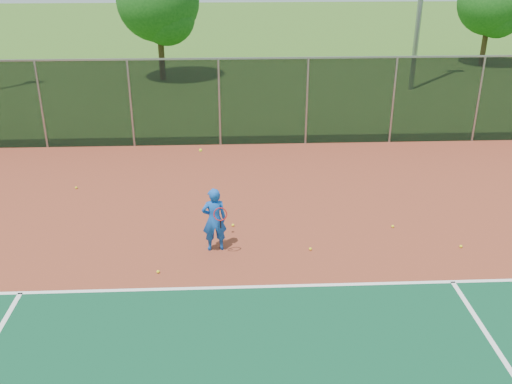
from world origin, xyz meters
TOP-DOWN VIEW (x-y plane):
  - court_apron at (0.00, 2.00)m, footprint 30.00×20.00m
  - fence_back at (0.00, 12.00)m, footprint 30.00×0.06m
  - tennis_player at (-3.05, 4.63)m, footprint 0.61×0.64m
  - practice_ball_0 at (-2.62, 5.76)m, footprint 0.07×0.07m
  - practice_ball_1 at (1.39, 5.51)m, footprint 0.07×0.07m
  - practice_ball_2 at (-7.14, 8.32)m, footprint 0.07×0.07m
  - practice_ball_5 at (-0.83, 4.48)m, footprint 0.07×0.07m
  - practice_ball_6 at (2.72, 4.43)m, footprint 0.07×0.07m
  - practice_ball_7 at (-4.27, 3.65)m, footprint 0.07×0.07m
  - tree_back_left at (-5.95, 22.15)m, footprint 4.03×4.03m
  - tree_back_mid at (11.81, 24.91)m, footprint 3.56×3.56m

SIDE VIEW (x-z plane):
  - court_apron at x=0.00m, z-range 0.00..0.02m
  - practice_ball_0 at x=-2.62m, z-range 0.02..0.09m
  - practice_ball_1 at x=1.39m, z-range 0.02..0.09m
  - practice_ball_2 at x=-7.14m, z-range 0.02..0.09m
  - practice_ball_5 at x=-0.83m, z-range 0.02..0.09m
  - practice_ball_6 at x=2.72m, z-range 0.02..0.09m
  - practice_ball_7 at x=-4.27m, z-range 0.02..0.09m
  - tennis_player at x=-3.05m, z-range -0.43..2.03m
  - fence_back at x=0.00m, z-range 0.05..3.08m
  - tree_back_mid at x=11.81m, z-range 0.66..5.89m
  - tree_back_left at x=-5.95m, z-range 0.75..6.68m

